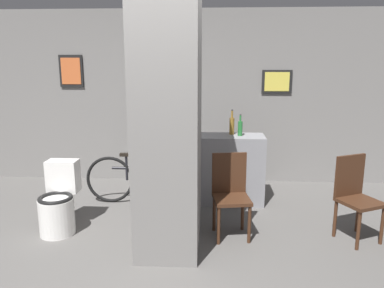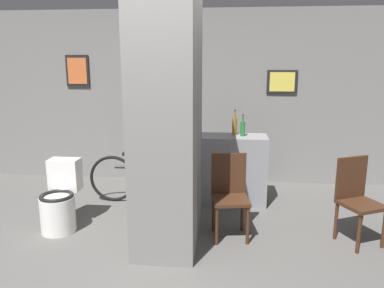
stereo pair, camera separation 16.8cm
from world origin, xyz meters
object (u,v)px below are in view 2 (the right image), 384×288
(toilet, at_px, (60,201))
(chair_by_doorway, at_px, (357,197))
(chair_near_pillar, at_px, (230,192))
(bottle_tall, at_px, (235,125))
(bicycle, at_px, (147,179))

(toilet, xyz_separation_m, chair_by_doorway, (3.18, 0.02, 0.16))
(chair_near_pillar, distance_m, bottle_tall, 1.18)
(chair_by_doorway, xyz_separation_m, bottle_tall, (-1.25, 1.06, 0.54))
(chair_near_pillar, bearing_deg, bicycle, 133.74)
(toilet, xyz_separation_m, bicycle, (0.79, 0.89, 0.01))
(chair_by_doorway, relative_size, bottle_tall, 2.65)
(bottle_tall, bearing_deg, toilet, -150.72)
(chair_near_pillar, height_order, chair_by_doorway, same)
(chair_near_pillar, bearing_deg, bottle_tall, 78.96)
(toilet, xyz_separation_m, chair_near_pillar, (1.88, 0.03, 0.16))
(chair_near_pillar, relative_size, chair_by_doorway, 1.00)
(bicycle, distance_m, bottle_tall, 1.35)
(chair_by_doorway, bearing_deg, toilet, 154.85)
(chair_near_pillar, distance_m, bicycle, 1.39)
(chair_near_pillar, bearing_deg, chair_by_doorway, -8.85)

